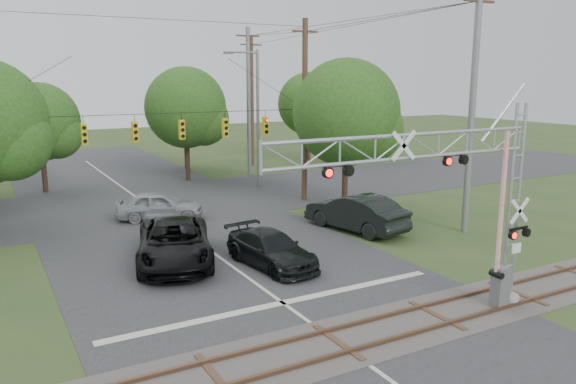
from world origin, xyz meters
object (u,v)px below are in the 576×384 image
crossing_gantry (452,192)px  streetlight (255,112)px  traffic_signal_span (174,119)px  pickup_black (174,243)px  car_dark (271,249)px  sedan_silver (160,206)px

crossing_gantry → streetlight: size_ratio=1.04×
traffic_signal_span → pickup_black: bearing=-108.9°
traffic_signal_span → pickup_black: traffic_signal_span is taller
car_dark → streetlight: size_ratio=0.51×
crossing_gantry → sedan_silver: bearing=103.6°
traffic_signal_span → streetlight: (7.79, 5.58, -0.11)m
crossing_gantry → sedan_silver: size_ratio=2.14×
crossing_gantry → traffic_signal_span: bearing=99.6°
pickup_black → streetlight: 18.10m
car_dark → streetlight: 18.39m
sedan_silver → car_dark: bearing=-148.3°
traffic_signal_span → car_dark: 11.75m
crossing_gantry → traffic_signal_span: size_ratio=0.53×
pickup_black → car_dark: (3.48, -2.35, -0.19)m
sedan_silver → streetlight: 11.86m
traffic_signal_span → car_dark: bearing=-86.6°
pickup_black → sedan_silver: size_ratio=1.39×
car_dark → sedan_silver: bearing=93.3°
crossing_gantry → pickup_black: bearing=120.7°
car_dark → streetlight: bearing=59.3°
pickup_black → car_dark: pickup_black is taller
pickup_black → car_dark: bearing=-17.2°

